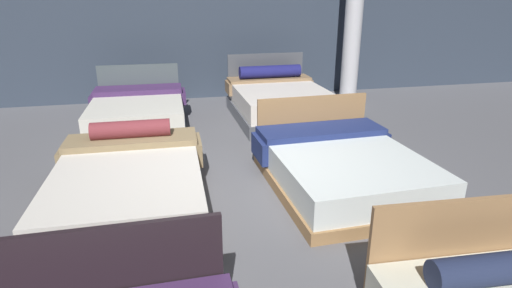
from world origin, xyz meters
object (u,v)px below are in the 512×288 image
(bed_3, at_px, (342,167))
(bed_5, at_px, (279,102))
(support_pillar, at_px, (354,13))
(bed_2, at_px, (129,186))
(bed_4, at_px, (138,112))

(bed_3, height_order, bed_5, bed_5)
(bed_3, distance_m, support_pillar, 4.46)
(bed_2, xyz_separation_m, bed_3, (2.35, 0.02, -0.02))
(bed_4, xyz_separation_m, support_pillar, (4.19, 0.96, 1.50))
(bed_5, bearing_deg, bed_4, 179.40)
(bed_4, bearing_deg, support_pillar, 13.58)
(bed_3, distance_m, bed_5, 2.85)
(bed_3, relative_size, support_pillar, 0.60)
(bed_3, bearing_deg, bed_2, 178.69)
(bed_2, height_order, bed_3, bed_3)
(bed_3, height_order, bed_4, bed_4)
(bed_2, relative_size, bed_3, 1.01)
(bed_5, xyz_separation_m, support_pillar, (1.75, 0.95, 1.45))
(bed_2, distance_m, bed_5, 3.74)
(support_pillar, bearing_deg, bed_2, -137.41)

